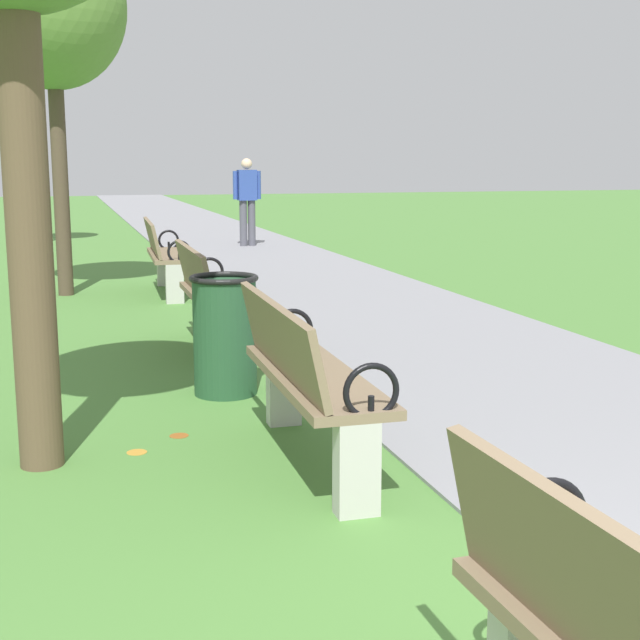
{
  "coord_description": "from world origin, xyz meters",
  "views": [
    {
      "loc": [
        -1.73,
        -1.31,
        1.63
      ],
      "look_at": [
        -0.05,
        4.38,
        0.55
      ],
      "focal_mm": 49.79,
      "sensor_mm": 36.0,
      "label": 1
    }
  ],
  "objects_px": {
    "park_bench_4": "(164,255)",
    "pedestrian_walking": "(247,197)",
    "tree_2": "(52,9)",
    "park_bench_2": "(305,377)",
    "park_bench_3": "(211,295)",
    "trash_bin": "(225,334)",
    "tree_3": "(12,36)"
  },
  "relations": [
    {
      "from": "park_bench_4",
      "to": "trash_bin",
      "type": "distance_m",
      "value": 4.84
    },
    {
      "from": "park_bench_2",
      "to": "park_bench_3",
      "type": "relative_size",
      "value": 1.0
    },
    {
      "from": "park_bench_3",
      "to": "trash_bin",
      "type": "distance_m",
      "value": 1.45
    },
    {
      "from": "park_bench_3",
      "to": "trash_bin",
      "type": "height_order",
      "value": "park_bench_3"
    },
    {
      "from": "tree_3",
      "to": "park_bench_3",
      "type": "bearing_deg",
      "value": -79.36
    },
    {
      "from": "park_bench_3",
      "to": "tree_3",
      "type": "bearing_deg",
      "value": 100.64
    },
    {
      "from": "park_bench_4",
      "to": "pedestrian_walking",
      "type": "bearing_deg",
      "value": 68.39
    },
    {
      "from": "tree_2",
      "to": "pedestrian_walking",
      "type": "xyz_separation_m",
      "value": [
        3.36,
        5.26,
        -2.4
      ]
    },
    {
      "from": "park_bench_2",
      "to": "pedestrian_walking",
      "type": "distance_m",
      "value": 12.13
    },
    {
      "from": "tree_2",
      "to": "park_bench_3",
      "type": "bearing_deg",
      "value": -72.29
    },
    {
      "from": "park_bench_2",
      "to": "tree_3",
      "type": "height_order",
      "value": "tree_3"
    },
    {
      "from": "tree_3",
      "to": "trash_bin",
      "type": "relative_size",
      "value": 5.36
    },
    {
      "from": "park_bench_2",
      "to": "pedestrian_walking",
      "type": "height_order",
      "value": "pedestrian_walking"
    },
    {
      "from": "park_bench_4",
      "to": "pedestrian_walking",
      "type": "distance_m",
      "value": 5.96
    },
    {
      "from": "trash_bin",
      "to": "tree_2",
      "type": "bearing_deg",
      "value": 101.32
    },
    {
      "from": "tree_2",
      "to": "pedestrian_walking",
      "type": "height_order",
      "value": "tree_2"
    },
    {
      "from": "park_bench_4",
      "to": "trash_bin",
      "type": "xyz_separation_m",
      "value": [
        -0.15,
        -4.83,
        -0.06
      ]
    },
    {
      "from": "tree_2",
      "to": "pedestrian_walking",
      "type": "distance_m",
      "value": 6.68
    },
    {
      "from": "tree_2",
      "to": "trash_bin",
      "type": "xyz_separation_m",
      "value": [
        1.02,
        -5.1,
        -2.9
      ]
    },
    {
      "from": "park_bench_4",
      "to": "tree_2",
      "type": "relative_size",
      "value": 0.38
    },
    {
      "from": "park_bench_2",
      "to": "tree_3",
      "type": "relative_size",
      "value": 0.36
    },
    {
      "from": "park_bench_2",
      "to": "park_bench_3",
      "type": "bearing_deg",
      "value": 90.0
    },
    {
      "from": "trash_bin",
      "to": "pedestrian_walking",
      "type": "bearing_deg",
      "value": 77.29
    },
    {
      "from": "tree_2",
      "to": "tree_3",
      "type": "relative_size",
      "value": 0.95
    },
    {
      "from": "park_bench_2",
      "to": "pedestrian_walking",
      "type": "relative_size",
      "value": 0.99
    },
    {
      "from": "park_bench_2",
      "to": "trash_bin",
      "type": "height_order",
      "value": "park_bench_2"
    },
    {
      "from": "park_bench_3",
      "to": "trash_bin",
      "type": "bearing_deg",
      "value": -95.82
    },
    {
      "from": "park_bench_2",
      "to": "park_bench_3",
      "type": "distance_m",
      "value": 3.01
    },
    {
      "from": "park_bench_4",
      "to": "tree_3",
      "type": "bearing_deg",
      "value": 106.05
    },
    {
      "from": "park_bench_2",
      "to": "park_bench_4",
      "type": "relative_size",
      "value": 0.99
    },
    {
      "from": "pedestrian_walking",
      "to": "trash_bin",
      "type": "xyz_separation_m",
      "value": [
        -2.34,
        -10.36,
        -0.5
      ]
    },
    {
      "from": "park_bench_3",
      "to": "park_bench_4",
      "type": "distance_m",
      "value": 3.39
    }
  ]
}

